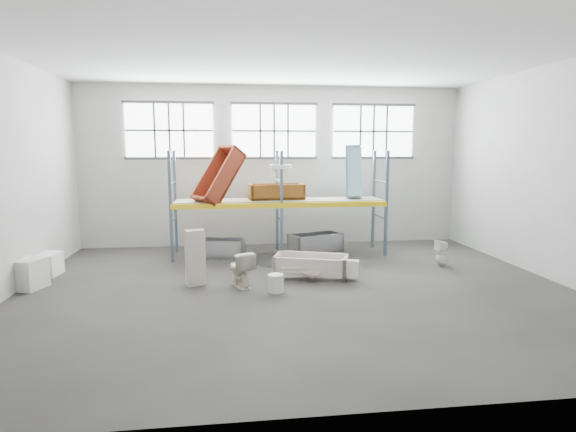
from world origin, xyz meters
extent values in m
cube|color=#45403B|center=(0.00, 0.00, -0.05)|extent=(12.00, 10.00, 0.10)
cube|color=silver|center=(0.00, 0.00, 5.05)|extent=(12.00, 10.00, 0.10)
cube|color=#A4A197|center=(0.00, 5.05, 2.50)|extent=(12.00, 0.10, 5.00)
cube|color=#ABA99E|center=(0.00, -5.05, 2.50)|extent=(12.00, 0.10, 5.00)
cube|color=#9C9A90|center=(6.05, 0.00, 2.50)|extent=(0.10, 10.00, 5.00)
cube|color=white|center=(-3.20, 4.94, 3.60)|extent=(2.60, 0.04, 1.60)
cube|color=white|center=(0.00, 4.94, 3.60)|extent=(2.60, 0.04, 1.60)
cube|color=white|center=(3.20, 4.94, 3.60)|extent=(2.60, 0.04, 1.60)
cube|color=slate|center=(-3.00, 2.90, 1.50)|extent=(0.08, 0.08, 3.00)
cube|color=slate|center=(-3.00, 4.10, 1.50)|extent=(0.08, 0.08, 3.00)
cube|color=slate|center=(0.00, 2.90, 1.50)|extent=(0.08, 0.08, 3.00)
cube|color=slate|center=(0.00, 4.10, 1.50)|extent=(0.08, 0.08, 3.00)
cube|color=slate|center=(3.00, 2.90, 1.50)|extent=(0.08, 0.08, 3.00)
cube|color=slate|center=(3.00, 4.10, 1.50)|extent=(0.08, 0.08, 3.00)
cube|color=yellow|center=(0.00, 2.90, 1.50)|extent=(6.00, 0.10, 0.14)
cube|color=yellow|center=(0.00, 4.10, 1.50)|extent=(6.00, 0.10, 0.14)
cube|color=gray|center=(0.00, 3.50, 1.58)|extent=(5.90, 1.10, 0.03)
cylinder|color=black|center=(0.00, 2.70, 0.00)|extent=(1.80, 1.80, 0.00)
cube|color=#F2E2C9|center=(1.31, 0.48, 0.28)|extent=(0.47, 0.32, 0.41)
imported|color=beige|center=(0.42, 0.48, 0.16)|extent=(0.53, 0.53, 0.14)
imported|color=beige|center=(-1.22, 0.32, 0.40)|extent=(0.69, 0.90, 0.81)
cube|color=beige|center=(-2.22, 0.56, 0.63)|extent=(0.47, 0.38, 1.26)
imported|color=white|center=(4.08, 1.54, 0.34)|extent=(0.35, 0.35, 0.68)
imported|color=white|center=(-0.01, 3.11, 2.09)|extent=(0.77, 0.69, 0.57)
cylinder|color=silver|center=(-0.48, -0.21, 0.19)|extent=(0.36, 0.36, 0.39)
cube|color=silver|center=(-5.93, 0.78, 0.33)|extent=(0.94, 0.87, 0.66)
cube|color=silver|center=(-5.90, 1.87, 0.27)|extent=(0.71, 0.71, 0.54)
camera|label=1|loc=(-1.46, -9.94, 3.04)|focal=29.41mm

